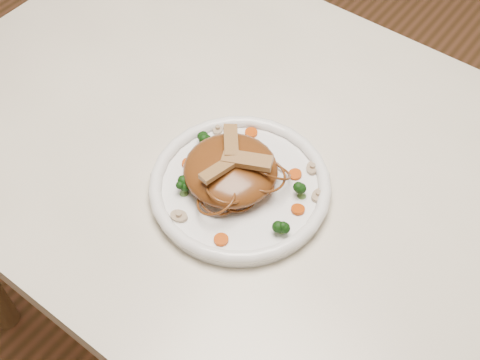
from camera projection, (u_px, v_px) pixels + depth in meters
The scene contains 20 objects.
ground at pixel (250, 339), 1.62m from camera, with size 4.00×4.00×0.00m, color brown.
table at pixel (255, 187), 1.10m from camera, with size 1.20×0.80×0.75m.
plate at pixel (240, 189), 0.97m from camera, with size 0.28×0.28×0.02m, color white.
noodle_mound at pixel (231, 170), 0.95m from camera, with size 0.14×0.14×0.05m, color brown.
chicken_a at pixel (247, 160), 0.92m from camera, with size 0.07×0.02×0.01m, color #9F774B.
chicken_b at pixel (231, 141), 0.94m from camera, with size 0.06×0.02×0.01m, color #9F774B.
chicken_c at pixel (218, 170), 0.91m from camera, with size 0.06×0.02×0.01m, color #9F774B.
broccoli_0 at pixel (302, 191), 0.94m from camera, with size 0.02×0.02×0.03m, color #0C340A, non-canonical shape.
broccoli_1 at pixel (203, 139), 1.00m from camera, with size 0.03×0.03×0.03m, color #0C340A, non-canonical shape.
broccoli_2 at pixel (183, 187), 0.94m from camera, with size 0.03×0.03×0.03m, color #0C340A, non-canonical shape.
broccoli_3 at pixel (282, 225), 0.90m from camera, with size 0.03×0.03×0.03m, color #0C340A, non-canonical shape.
carrot_0 at pixel (295, 174), 0.97m from camera, with size 0.02×0.02×0.01m, color #B94106.
carrot_1 at pixel (189, 164), 0.99m from camera, with size 0.02×0.02×0.01m, color #B94106.
carrot_2 at pixel (298, 209), 0.93m from camera, with size 0.02×0.02×0.01m, color #B94106.
carrot_3 at pixel (251, 133), 1.02m from camera, with size 0.02×0.02×0.01m, color #B94106.
carrot_4 at pixel (221, 240), 0.90m from camera, with size 0.02×0.02×0.01m, color #B94106.
mushroom_0 at pixel (179, 216), 0.92m from camera, with size 0.03×0.03×0.01m, color #C1B491.
mushroom_1 at pixel (318, 195), 0.95m from camera, with size 0.03×0.03×0.01m, color #C1B491.
mushroom_2 at pixel (218, 129), 1.03m from camera, with size 0.02×0.02×0.01m, color #C1B491.
mushroom_3 at pixel (312, 168), 0.98m from camera, with size 0.03×0.03×0.01m, color #C1B491.
Camera 1 is at (0.38, -0.54, 1.53)m, focal length 47.21 mm.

